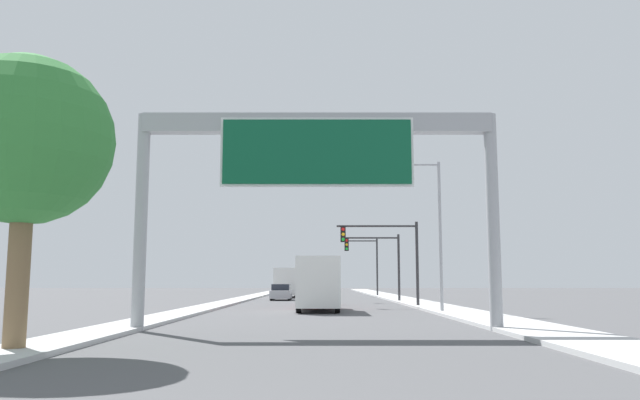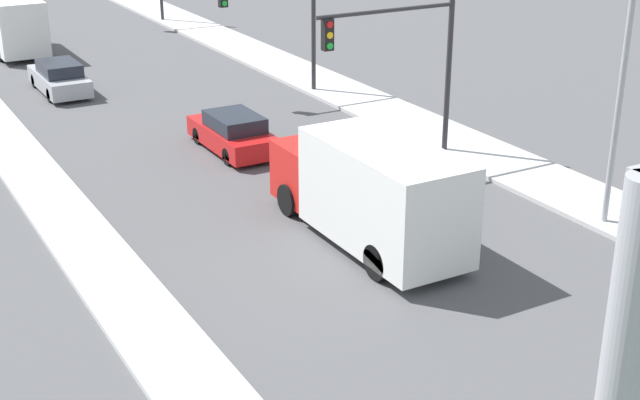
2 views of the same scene
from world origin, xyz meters
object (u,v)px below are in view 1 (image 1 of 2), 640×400
truck_box_primary (289,283)px  street_lamp_right (436,223)px  traffic_light_near_intersection (392,248)px  traffic_light_mid_block (381,256)px  palm_tree_foreground (29,142)px  car_far_center (283,293)px  traffic_light_far_intersection (369,258)px  car_near_center (321,296)px  truck_box_secondary (320,284)px  sign_gantry (319,158)px

truck_box_primary → street_lamp_right: 35.45m
truck_box_primary → traffic_light_near_intersection: bearing=-72.1°
traffic_light_mid_block → palm_tree_foreground: size_ratio=0.75×
car_far_center → traffic_light_far_intersection: 17.37m
car_near_center → traffic_light_mid_block: 8.45m
car_near_center → truck_box_secondary: bearing=-90.0°
car_far_center → truck_box_primary: bearing=90.0°
truck_box_secondary → traffic_light_mid_block: traffic_light_mid_block is taller
traffic_light_near_intersection → traffic_light_far_intersection: (0.72, 30.00, 0.43)m
truck_box_primary → traffic_light_near_intersection: traffic_light_near_intersection is taller
traffic_light_near_intersection → palm_tree_foreground: size_ratio=0.77×
truck_box_primary → street_lamp_right: size_ratio=1.04×
traffic_light_near_intersection → street_lamp_right: 8.08m
traffic_light_far_intersection → truck_box_primary: bearing=-156.1°
sign_gantry → traffic_light_far_intersection: 50.45m
car_near_center → street_lamp_right: size_ratio=0.54×
sign_gantry → traffic_light_far_intersection: bearing=83.6°
truck_box_secondary → palm_tree_foreground: palm_tree_foreground is taller
street_lamp_right → traffic_light_mid_block: bearing=94.5°
car_near_center → street_lamp_right: bearing=-61.3°
truck_box_secondary → street_lamp_right: bearing=-20.7°
traffic_light_mid_block → street_lamp_right: street_lamp_right is taller
sign_gantry → traffic_light_far_intersection: sign_gantry is taller
traffic_light_near_intersection → traffic_light_mid_block: size_ratio=1.02×
sign_gantry → truck_box_secondary: size_ratio=1.76×
palm_tree_foreground → street_lamp_right: street_lamp_right is taller
traffic_light_mid_block → traffic_light_far_intersection: bearing=88.7°
sign_gantry → street_lamp_right: bearing=62.0°
traffic_light_far_intersection → car_far_center: bearing=-122.4°
sign_gantry → palm_tree_foreground: size_ratio=1.76×
car_far_center → street_lamp_right: size_ratio=0.56×
truck_box_secondary → traffic_light_mid_block: bearing=71.6°
traffic_light_near_intersection → traffic_light_far_intersection: 30.01m
traffic_light_far_intersection → street_lamp_right: street_lamp_right is taller
car_far_center → traffic_light_near_intersection: 18.08m
traffic_light_mid_block → truck_box_secondary: bearing=-108.4°
palm_tree_foreground → car_far_center: bearing=84.7°
sign_gantry → street_lamp_right: (6.52, 12.26, -1.26)m
car_far_center → truck_box_primary: 10.34m
car_far_center → truck_box_secondary: truck_box_secondary is taller
traffic_light_far_intersection → street_lamp_right: size_ratio=0.79×
car_near_center → traffic_light_far_intersection: size_ratio=0.68×
traffic_light_near_intersection → car_far_center: bearing=118.1°
truck_box_primary → traffic_light_mid_block: (8.62, -15.98, 2.30)m
street_lamp_right → car_far_center: bearing=113.1°
car_far_center → palm_tree_foreground: bearing=-95.3°
car_near_center → street_lamp_right: (6.52, -11.94, 4.33)m
sign_gantry → car_far_center: sign_gantry is taller
truck_box_secondary → street_lamp_right: street_lamp_right is taller
sign_gantry → traffic_light_mid_block: size_ratio=2.35×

